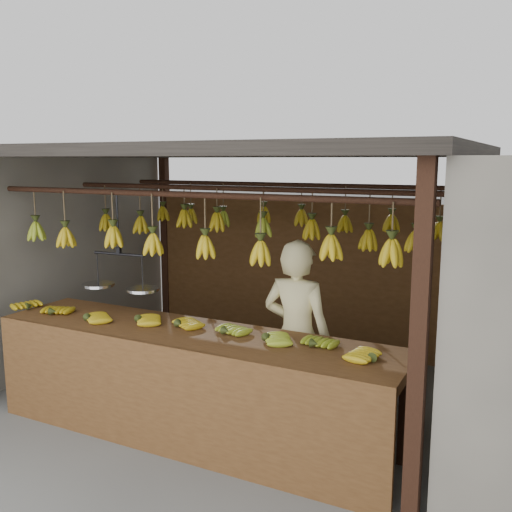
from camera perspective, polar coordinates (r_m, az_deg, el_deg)
The scene contains 7 objects.
ground at distance 5.94m, azimuth -1.35°, elevation -12.90°, with size 80.00×80.00×0.00m, color #5B5B57.
stall at distance 5.79m, azimuth 0.13°, elevation 6.61°, with size 4.30×3.30×2.40m.
counter at distance 4.65m, azimuth -7.34°, elevation -10.16°, with size 3.62×0.80×0.96m.
hanging_bananas at distance 5.53m, azimuth -1.51°, elevation 2.74°, with size 3.58×2.26×0.39m.
balance_scale at distance 5.16m, azimuth -13.44°, elevation -2.57°, with size 0.75×0.31×0.85m.
vendor at distance 4.81m, azimuth 4.09°, elevation -8.04°, with size 0.60×0.39×1.64m, color beige.
bag_bundles at distance 6.35m, azimuth 20.35°, elevation -2.77°, with size 0.08×0.26×1.23m.
Camera 1 is at (2.61, -4.83, 2.28)m, focal length 40.00 mm.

